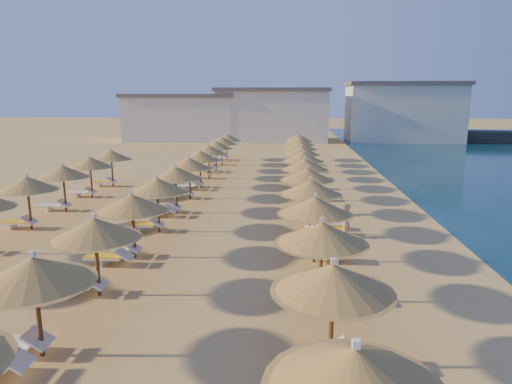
# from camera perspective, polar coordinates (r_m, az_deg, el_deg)

# --- Properties ---
(ground) EXTENTS (220.00, 220.00, 0.00)m
(ground) POSITION_cam_1_polar(r_m,az_deg,el_deg) (20.64, -2.82, -5.82)
(ground) COLOR tan
(ground) RESTS_ON ground
(jetty) EXTENTS (30.27, 8.02, 1.50)m
(jetty) POSITION_cam_1_polar(r_m,az_deg,el_deg) (69.61, 25.95, 6.23)
(jetty) COLOR black
(jetty) RESTS_ON ground
(hotel_blocks) EXTENTS (46.53, 9.16, 8.10)m
(hotel_blocks) POSITION_cam_1_polar(r_m,az_deg,el_deg) (64.93, 4.61, 9.67)
(hotel_blocks) COLOR silver
(hotel_blocks) RESTS_ON ground
(parasol_row_east) EXTENTS (2.89, 41.33, 2.72)m
(parasol_row_east) POSITION_cam_1_polar(r_m,az_deg,el_deg) (25.89, 6.27, 2.78)
(parasol_row_east) COLOR brown
(parasol_row_east) RESTS_ON ground
(parasol_row_west) EXTENTS (2.89, 41.33, 2.72)m
(parasol_row_west) POSITION_cam_1_polar(r_m,az_deg,el_deg) (26.55, -9.14, 2.93)
(parasol_row_west) COLOR brown
(parasol_row_west) RESTS_ON ground
(parasol_row_inland) EXTENTS (2.89, 20.36, 2.72)m
(parasol_row_inland) POSITION_cam_1_polar(r_m,az_deg,el_deg) (25.54, -24.75, 1.62)
(parasol_row_inland) COLOR brown
(parasol_row_inland) RESTS_ON ground
(loungers) EXTENTS (16.50, 39.09, 0.66)m
(loungers) POSITION_cam_1_polar(r_m,az_deg,el_deg) (25.87, -5.08, -1.38)
(loungers) COLOR white
(loungers) RESTS_ON ground
(beachgoer_a) EXTENTS (0.56, 0.67, 1.56)m
(beachgoer_a) POSITION_cam_1_polar(r_m,az_deg,el_deg) (20.92, 11.17, -3.56)
(beachgoer_a) COLOR tan
(beachgoer_a) RESTS_ON ground
(beachgoer_b) EXTENTS (1.10, 1.10, 1.79)m
(beachgoer_b) POSITION_cam_1_polar(r_m,az_deg,el_deg) (24.50, 6.36, -0.84)
(beachgoer_b) COLOR tan
(beachgoer_b) RESTS_ON ground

